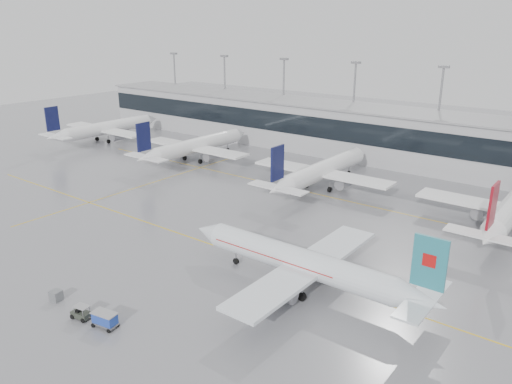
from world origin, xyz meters
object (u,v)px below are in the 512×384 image
Objects in this scene: baggage_cart at (105,319)px; gse_unit at (56,296)px; air_canada_jet at (306,264)px; baggage_tug at (81,314)px.

baggage_cart is 9.31m from gse_unit.
baggage_cart is (-12.98, -20.34, -2.47)m from air_canada_jet.
air_canada_jet reaches higher than baggage_cart.
baggage_cart is (3.55, 0.60, 0.46)m from baggage_tug.
air_canada_jet is 24.25m from baggage_cart.
air_canada_jet reaches higher than gse_unit.
air_canada_jet is 27.76× the size of gse_unit.
baggage_cart is at bearing -0.00° from baggage_tug.
baggage_tug is 1.11× the size of baggage_cart.
baggage_tug is 5.77m from gse_unit.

